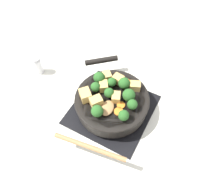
{
  "coord_description": "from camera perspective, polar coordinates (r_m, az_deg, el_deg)",
  "views": [
    {
      "loc": [
        -0.22,
        0.41,
        0.77
      ],
      "look_at": [
        0.0,
        0.0,
        0.09
      ],
      "focal_mm": 35.0,
      "sensor_mm": 36.0,
      "label": 1
    }
  ],
  "objects": [
    {
      "name": "ground_plane",
      "position": [
        0.9,
        0.0,
        -3.06
      ],
      "size": [
        2.4,
        2.4,
        0.0
      ],
      "primitive_type": "plane",
      "color": "silver"
    },
    {
      "name": "front_burner_grate",
      "position": [
        0.89,
        0.0,
        -2.66
      ],
      "size": [
        0.31,
        0.31,
        0.03
      ],
      "color": "black",
      "rests_on": "ground_plane"
    },
    {
      "name": "skillet_pan",
      "position": [
        0.85,
        -0.03,
        -0.88
      ],
      "size": [
        0.34,
        0.36,
        0.06
      ],
      "color": "black",
      "rests_on": "front_burner_grate"
    },
    {
      "name": "wooden_spoon",
      "position": [
        0.75,
        -3.84,
        -8.26
      ],
      "size": [
        0.25,
        0.22,
        0.02
      ],
      "color": "#A87A4C",
      "rests_on": "skillet_pan"
    },
    {
      "name": "tofu_cube_center_large",
      "position": [
        0.81,
        1.05,
        0.15
      ],
      "size": [
        0.04,
        0.05,
        0.03
      ],
      "primitive_type": "cube",
      "rotation": [
        0.0,
        0.0,
        5.12
      ],
      "color": "tan",
      "rests_on": "skillet_pan"
    },
    {
      "name": "tofu_cube_near_handle",
      "position": [
        0.84,
        6.03,
        3.12
      ],
      "size": [
        0.05,
        0.05,
        0.03
      ],
      "primitive_type": "cube",
      "rotation": [
        0.0,
        0.0,
        0.41
      ],
      "color": "tan",
      "rests_on": "skillet_pan"
    },
    {
      "name": "tofu_cube_east_chunk",
      "position": [
        0.84,
        -2.22,
        3.13
      ],
      "size": [
        0.05,
        0.05,
        0.03
      ],
      "primitive_type": "cube",
      "rotation": [
        0.0,
        0.0,
        2.17
      ],
      "color": "tan",
      "rests_on": "skillet_pan"
    },
    {
      "name": "tofu_cube_west_chunk",
      "position": [
        0.8,
        -4.18,
        -0.93
      ],
      "size": [
        0.05,
        0.06,
        0.03
      ],
      "primitive_type": "cube",
      "rotation": [
        0.0,
        0.0,
        4.1
      ],
      "color": "tan",
      "rests_on": "skillet_pan"
    },
    {
      "name": "tofu_cube_back_piece",
      "position": [
        0.86,
        1.62,
        4.95
      ],
      "size": [
        0.04,
        0.04,
        0.03
      ],
      "primitive_type": "cube",
      "rotation": [
        0.0,
        0.0,
        3.01
      ],
      "color": "tan",
      "rests_on": "skillet_pan"
    },
    {
      "name": "tofu_cube_front_piece",
      "position": [
        0.81,
        -6.95,
        0.75
      ],
      "size": [
        0.06,
        0.06,
        0.04
      ],
      "primitive_type": "cube",
      "rotation": [
        0.0,
        0.0,
        2.43
      ],
      "color": "tan",
      "rests_on": "skillet_pan"
    },
    {
      "name": "tofu_cube_mid_small",
      "position": [
        0.87,
        -1.32,
        5.81
      ],
      "size": [
        0.05,
        0.05,
        0.03
      ],
      "primitive_type": "cube",
      "rotation": [
        0.0,
        0.0,
        2.38
      ],
      "color": "tan",
      "rests_on": "skillet_pan"
    },
    {
      "name": "broccoli_floret_near_spoon",
      "position": [
        0.78,
        5.31,
        -1.7
      ],
      "size": [
        0.04,
        0.04,
        0.05
      ],
      "color": "#709956",
      "rests_on": "skillet_pan"
    },
    {
      "name": "broccoli_floret_center_top",
      "position": [
        0.76,
        -3.88,
        -3.43
      ],
      "size": [
        0.04,
        0.04,
        0.05
      ],
      "color": "#709956",
      "rests_on": "skillet_pan"
    },
    {
      "name": "broccoli_floret_east_rim",
      "position": [
        0.76,
        3.05,
        -4.58
      ],
      "size": [
        0.04,
        0.04,
        0.05
      ],
      "color": "#709956",
      "rests_on": "skillet_pan"
    },
    {
      "name": "broccoli_floret_west_rim",
      "position": [
        0.83,
        3.19,
        3.86
      ],
      "size": [
        0.05,
        0.05,
        0.05
      ],
      "color": "#709956",
      "rests_on": "skillet_pan"
    },
    {
      "name": "broccoli_floret_north_edge",
      "position": [
        0.85,
        -3.37,
        5.35
      ],
      "size": [
        0.04,
        0.04,
        0.05
      ],
      "color": "#709956",
      "rests_on": "skillet_pan"
    },
    {
      "name": "broccoli_floret_south_cluster",
      "position": [
        0.81,
        -0.82,
        1.3
      ],
      "size": [
        0.04,
        0.04,
        0.05
      ],
      "color": "#709956",
      "rests_on": "skillet_pan"
    },
    {
      "name": "broccoli_floret_mid_floret",
      "position": [
        0.84,
        -0.07,
        4.13
      ],
      "size": [
        0.04,
        0.04,
        0.04
      ],
      "color": "#709956",
      "rests_on": "skillet_pan"
    },
    {
      "name": "broccoli_floret_small_inner",
      "position": [
        0.8,
        4.43,
        0.77
      ],
      "size": [
        0.05,
        0.05,
        0.05
      ],
      "color": "#709956",
      "rests_on": "skillet_pan"
    },
    {
      "name": "broccoli_floret_tall_stem",
      "position": [
        0.82,
        -4.35,
        2.85
      ],
      "size": [
        0.04,
        0.04,
        0.04
      ],
      "color": "#709956",
      "rests_on": "skillet_pan"
    },
    {
      "name": "carrot_slice_orange_thin",
      "position": [
        0.79,
        1.73,
        -3.55
      ],
      "size": [
        0.03,
        0.03,
        0.01
      ],
      "primitive_type": "cylinder",
      "color": "orange",
      "rests_on": "skillet_pan"
    },
    {
      "name": "carrot_slice_near_center",
      "position": [
        0.8,
        2.34,
        -1.88
      ],
      "size": [
        0.03,
        0.03,
        0.01
      ],
      "primitive_type": "cylinder",
      "color": "orange",
      "rests_on": "skillet_pan"
    },
    {
      "name": "carrot_slice_edge_slice",
      "position": [
        0.87,
        3.84,
        4.41
      ],
      "size": [
        0.03,
        0.03,
        0.01
      ],
      "primitive_type": "cylinder",
      "color": "orange",
      "rests_on": "skillet_pan"
    },
    {
      "name": "salt_shaker",
      "position": [
        1.04,
        -18.78,
        8.05
      ],
      "size": [
        0.04,
        0.04,
        0.09
      ],
      "color": "white",
      "rests_on": "ground_plane"
    }
  ]
}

